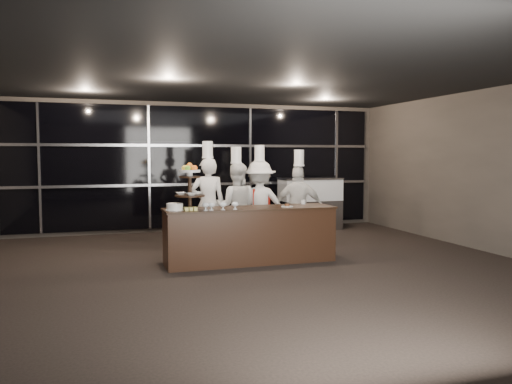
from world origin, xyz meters
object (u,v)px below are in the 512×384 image
object	(u,v)px
layer_cake	(175,207)
chef_a	(208,203)
buffet_counter	(250,235)
display_case	(310,201)
display_stand	(190,183)
chef_d	(299,206)
chef_c	(259,204)
chef_b	(236,206)

from	to	relation	value
layer_cake	chef_a	world-z (taller)	chef_a
buffet_counter	display_case	size ratio (longest dim) A/B	1.95
display_stand	display_case	distance (m)	4.65
layer_cake	chef_d	size ratio (longest dim) A/B	0.16
layer_cake	chef_a	distance (m)	1.45
chef_c	chef_d	distance (m)	0.75
display_stand	chef_d	distance (m)	2.46
layer_cake	chef_c	xyz separation A→B (m)	(1.80, 1.24, -0.13)
layer_cake	chef_c	size ratio (longest dim) A/B	0.15
buffet_counter	layer_cake	distance (m)	1.35
display_stand	chef_d	world-z (taller)	chef_d
display_stand	chef_b	distance (m)	1.62
chef_d	chef_a	bearing A→B (deg)	170.54
buffet_counter	chef_d	size ratio (longest dim) A/B	1.51
display_stand	layer_cake	bearing A→B (deg)	-168.73
chef_a	chef_d	distance (m)	1.72
chef_a	layer_cake	bearing A→B (deg)	-123.22
chef_a	chef_d	xyz separation A→B (m)	(1.69, -0.28, -0.08)
chef_b	chef_d	world-z (taller)	chef_b
display_case	chef_c	distance (m)	2.66
display_case	layer_cake	bearing A→B (deg)	-139.84
display_stand	chef_a	bearing A→B (deg)	64.95
display_case	chef_d	bearing A→B (deg)	-118.80
layer_cake	chef_d	bearing A→B (deg)	20.47
chef_c	chef_d	bearing A→B (deg)	-24.63
chef_d	chef_c	bearing A→B (deg)	155.37
chef_c	display_case	bearing A→B (deg)	44.83
display_case	chef_c	world-z (taller)	chef_c
display_case	chef_b	xyz separation A→B (m)	(-2.37, -1.96, 0.15)
chef_b	display_stand	bearing A→B (deg)	-134.05
buffet_counter	display_case	world-z (taller)	display_case
buffet_counter	chef_b	size ratio (longest dim) A/B	1.47
layer_cake	chef_a	bearing A→B (deg)	56.78
display_stand	layer_cake	size ratio (longest dim) A/B	2.48
chef_a	chef_b	bearing A→B (deg)	-6.02
buffet_counter	chef_b	bearing A→B (deg)	86.49
display_case	chef_c	bearing A→B (deg)	-135.17
chef_a	buffet_counter	bearing A→B (deg)	-68.43
display_case	chef_c	xyz separation A→B (m)	(-1.88, -1.87, 0.16)
chef_b	chef_a	bearing A→B (deg)	173.98
buffet_counter	display_case	bearing A→B (deg)	51.50
buffet_counter	layer_cake	bearing A→B (deg)	-177.71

